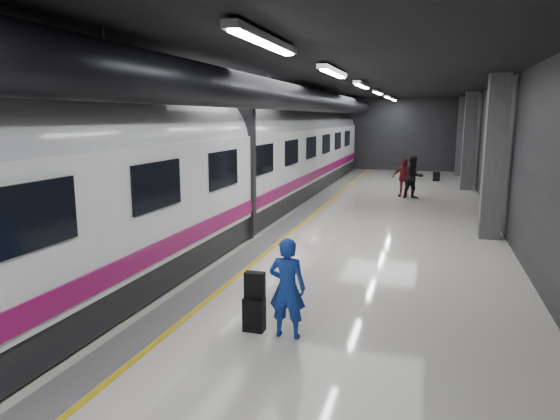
% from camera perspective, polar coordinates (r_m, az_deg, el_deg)
% --- Properties ---
extents(ground, '(40.00, 40.00, 0.00)m').
position_cam_1_polar(ground, '(13.57, 4.05, -3.76)').
color(ground, beige).
rests_on(ground, ground).
extents(platform_hall, '(10.02, 40.02, 4.51)m').
position_cam_1_polar(platform_hall, '(14.15, 3.96, 11.29)').
color(platform_hall, black).
rests_on(platform_hall, ground).
extents(train, '(3.05, 38.00, 4.05)m').
position_cam_1_polar(train, '(14.27, -8.71, 5.29)').
color(train, black).
rests_on(train, ground).
extents(traveler_main, '(0.58, 0.39, 1.58)m').
position_cam_1_polar(traveler_main, '(7.70, 0.83, -8.88)').
color(traveler_main, blue).
rests_on(traveler_main, ground).
extents(suitcase_main, '(0.34, 0.21, 0.54)m').
position_cam_1_polar(suitcase_main, '(8.09, -2.97, -11.83)').
color(suitcase_main, black).
rests_on(suitcase_main, ground).
extents(shoulder_bag, '(0.31, 0.17, 0.41)m').
position_cam_1_polar(shoulder_bag, '(7.95, -2.90, -8.55)').
color(shoulder_bag, black).
rests_on(shoulder_bag, suitcase_main).
extents(traveler_far_a, '(1.08, 1.00, 1.77)m').
position_cam_1_polar(traveler_far_a, '(21.53, 15.01, 3.63)').
color(traveler_far_a, black).
rests_on(traveler_far_a, ground).
extents(traveler_far_b, '(1.02, 0.60, 1.64)m').
position_cam_1_polar(traveler_far_b, '(21.96, 13.94, 3.63)').
color(traveler_far_b, maroon).
rests_on(traveler_far_b, ground).
extents(suitcase_far, '(0.37, 0.27, 0.50)m').
position_cam_1_polar(suitcase_far, '(27.83, 17.44, 3.68)').
color(suitcase_far, black).
rests_on(suitcase_far, ground).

